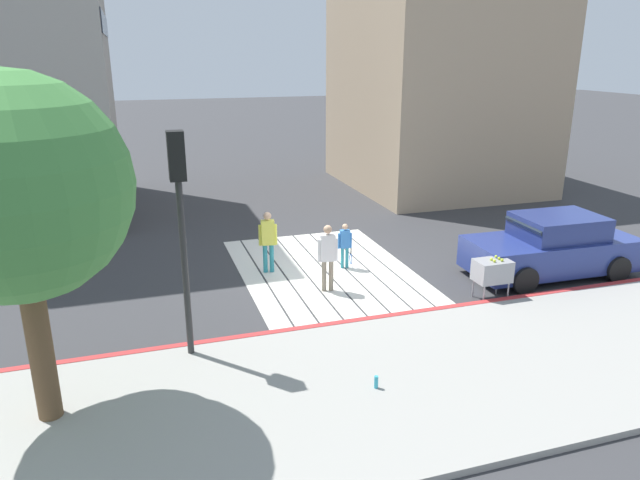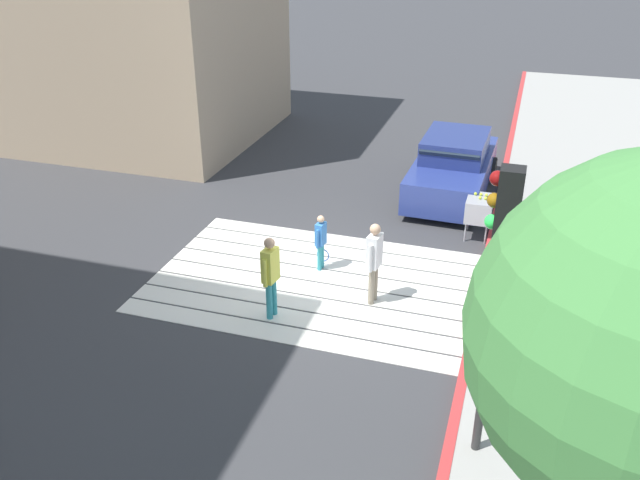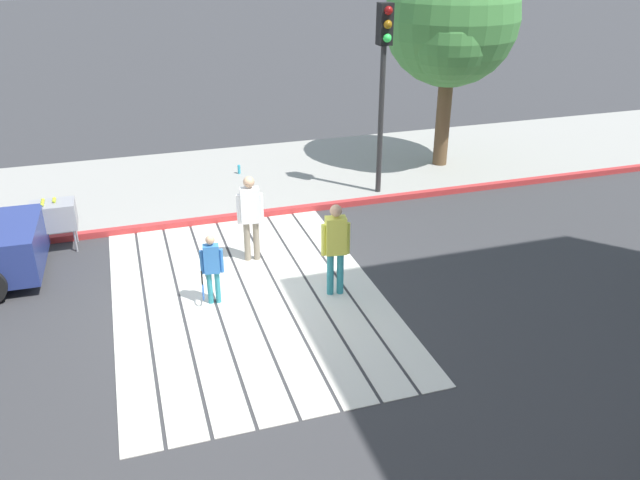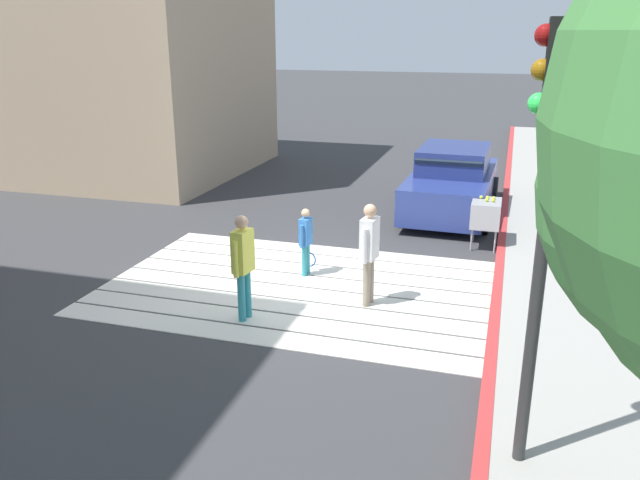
{
  "view_description": "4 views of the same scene",
  "coord_description": "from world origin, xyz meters",
  "px_view_note": "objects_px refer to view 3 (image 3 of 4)",
  "views": [
    {
      "loc": [
        -13.66,
        4.52,
        5.5
      ],
      "look_at": [
        -0.7,
        0.36,
        1.1
      ],
      "focal_mm": 32.91,
      "sensor_mm": 36.0,
      "label": 1
    },
    {
      "loc": [
        -3.68,
        11.2,
        6.91
      ],
      "look_at": [
        -0.23,
        0.32,
        1.14
      ],
      "focal_mm": 37.94,
      "sensor_mm": 36.0,
      "label": 2
    },
    {
      "loc": [
        9.23,
        -1.67,
        5.49
      ],
      "look_at": [
        0.78,
        1.03,
        1.26
      ],
      "focal_mm": 36.03,
      "sensor_mm": 36.0,
      "label": 3
    },
    {
      "loc": [
        -3.25,
        9.47,
        4.13
      ],
      "look_at": [
        -0.48,
        0.28,
        0.97
      ],
      "focal_mm": 35.71,
      "sensor_mm": 36.0,
      "label": 4
    }
  ],
  "objects_px": {
    "water_bottle": "(239,169)",
    "pedestrian_child_with_racket": "(211,266)",
    "traffic_light_corner": "(384,63)",
    "tennis_ball_cart": "(54,215)",
    "street_tree": "(451,23)",
    "pedestrian_adult_lead": "(250,213)",
    "pedestrian_adult_trailing": "(336,243)"
  },
  "relations": [
    {
      "from": "pedestrian_adult_lead",
      "to": "pedestrian_child_with_racket",
      "type": "distance_m",
      "value": 1.65
    },
    {
      "from": "street_tree",
      "to": "pedestrian_adult_lead",
      "type": "relative_size",
      "value": 3.23
    },
    {
      "from": "pedestrian_adult_lead",
      "to": "tennis_ball_cart",
      "type": "bearing_deg",
      "value": -114.85
    },
    {
      "from": "tennis_ball_cart",
      "to": "pedestrian_adult_trailing",
      "type": "distance_m",
      "value": 5.57
    },
    {
      "from": "traffic_light_corner",
      "to": "tennis_ball_cart",
      "type": "bearing_deg",
      "value": -84.39
    },
    {
      "from": "traffic_light_corner",
      "to": "tennis_ball_cart",
      "type": "relative_size",
      "value": 4.17
    },
    {
      "from": "traffic_light_corner",
      "to": "water_bottle",
      "type": "bearing_deg",
      "value": -127.89
    },
    {
      "from": "water_bottle",
      "to": "pedestrian_child_with_racket",
      "type": "distance_m",
      "value": 6.03
    },
    {
      "from": "street_tree",
      "to": "tennis_ball_cart",
      "type": "bearing_deg",
      "value": -77.95
    },
    {
      "from": "traffic_light_corner",
      "to": "water_bottle",
      "type": "xyz_separation_m",
      "value": [
        -2.2,
        -2.82,
        -2.81
      ]
    },
    {
      "from": "pedestrian_child_with_racket",
      "to": "pedestrian_adult_lead",
      "type": "bearing_deg",
      "value": 145.0
    },
    {
      "from": "traffic_light_corner",
      "to": "pedestrian_adult_trailing",
      "type": "height_order",
      "value": "traffic_light_corner"
    },
    {
      "from": "pedestrian_adult_trailing",
      "to": "street_tree",
      "type": "bearing_deg",
      "value": 138.37
    },
    {
      "from": "water_bottle",
      "to": "pedestrian_adult_lead",
      "type": "bearing_deg",
      "value": -8.09
    },
    {
      "from": "water_bottle",
      "to": "pedestrian_adult_lead",
      "type": "xyz_separation_m",
      "value": [
        4.48,
        -0.64,
        0.73
      ]
    },
    {
      "from": "tennis_ball_cart",
      "to": "pedestrian_adult_lead",
      "type": "relative_size",
      "value": 0.62
    },
    {
      "from": "street_tree",
      "to": "water_bottle",
      "type": "height_order",
      "value": "street_tree"
    },
    {
      "from": "street_tree",
      "to": "tennis_ball_cart",
      "type": "distance_m",
      "value": 9.79
    },
    {
      "from": "tennis_ball_cart",
      "to": "water_bottle",
      "type": "height_order",
      "value": "tennis_ball_cart"
    },
    {
      "from": "street_tree",
      "to": "water_bottle",
      "type": "xyz_separation_m",
      "value": [
        -0.93,
        -5.05,
        -3.4
      ]
    },
    {
      "from": "street_tree",
      "to": "pedestrian_adult_lead",
      "type": "height_order",
      "value": "street_tree"
    },
    {
      "from": "tennis_ball_cart",
      "to": "water_bottle",
      "type": "distance_m",
      "value": 5.02
    },
    {
      "from": "street_tree",
      "to": "tennis_ball_cart",
      "type": "xyz_separation_m",
      "value": [
        1.95,
        -9.14,
        -2.93
      ]
    },
    {
      "from": "traffic_light_corner",
      "to": "pedestrian_adult_lead",
      "type": "xyz_separation_m",
      "value": [
        2.28,
        -3.46,
        -2.08
      ]
    },
    {
      "from": "traffic_light_corner",
      "to": "street_tree",
      "type": "bearing_deg",
      "value": 119.78
    },
    {
      "from": "pedestrian_adult_trailing",
      "to": "pedestrian_child_with_racket",
      "type": "xyz_separation_m",
      "value": [
        -0.32,
        -1.99,
        -0.26
      ]
    },
    {
      "from": "traffic_light_corner",
      "to": "tennis_ball_cart",
      "type": "distance_m",
      "value": 7.33
    },
    {
      "from": "traffic_light_corner",
      "to": "pedestrian_child_with_racket",
      "type": "distance_m",
      "value": 6.15
    },
    {
      "from": "tennis_ball_cart",
      "to": "pedestrian_adult_lead",
      "type": "xyz_separation_m",
      "value": [
        1.6,
        3.45,
        0.26
      ]
    },
    {
      "from": "water_bottle",
      "to": "pedestrian_adult_trailing",
      "type": "relative_size",
      "value": 0.14
    },
    {
      "from": "tennis_ball_cart",
      "to": "pedestrian_child_with_racket",
      "type": "bearing_deg",
      "value": 40.68
    },
    {
      "from": "pedestrian_adult_trailing",
      "to": "pedestrian_adult_lead",
      "type": "bearing_deg",
      "value": -147.25
    }
  ]
}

